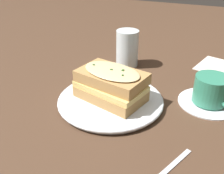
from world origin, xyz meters
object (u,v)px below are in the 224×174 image
object	(u,v)px
teacup_with_saucer	(211,92)
dinner_plate	(112,100)
sandwich	(112,84)
water_glass	(127,48)
napkin	(217,66)

from	to	relation	value
teacup_with_saucer	dinner_plate	bearing A→B (deg)	-117.07
dinner_plate	sandwich	distance (m)	0.04
teacup_with_saucer	water_glass	size ratio (longest dim) A/B	1.30
dinner_plate	teacup_with_saucer	size ratio (longest dim) A/B	1.76
water_glass	napkin	world-z (taller)	water_glass
dinner_plate	teacup_with_saucer	distance (m)	0.23
dinner_plate	teacup_with_saucer	bearing A→B (deg)	111.19
dinner_plate	napkin	size ratio (longest dim) A/B	1.95
teacup_with_saucer	water_glass	world-z (taller)	water_glass
water_glass	dinner_plate	bearing A→B (deg)	10.15
dinner_plate	water_glass	size ratio (longest dim) A/B	2.29
sandwich	water_glass	bearing A→B (deg)	-170.15
napkin	sandwich	bearing A→B (deg)	-35.98
sandwich	napkin	xyz separation A→B (m)	(-0.31, 0.22, -0.05)
sandwich	dinner_plate	bearing A→B (deg)	31.61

